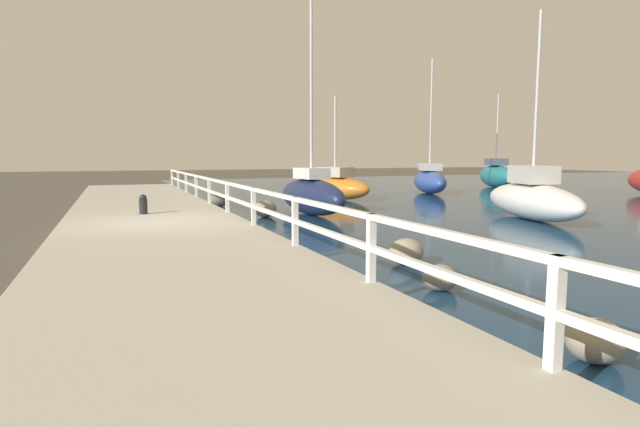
{
  "coord_description": "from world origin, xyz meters",
  "views": [
    {
      "loc": [
        -0.95,
        -13.03,
        1.96
      ],
      "look_at": [
        3.21,
        -3.03,
        0.71
      ],
      "focal_mm": 28.0,
      "sensor_mm": 36.0,
      "label": 1
    }
  ],
  "objects_px": {
    "sailboat_blue": "(429,180)",
    "sailboat_navy": "(311,194)",
    "sailboat_orange": "(335,186)",
    "sailboat_teal": "(496,175)",
    "sailboat_white": "(532,199)",
    "mooring_bollard": "(143,204)"
  },
  "relations": [
    {
      "from": "sailboat_navy",
      "to": "sailboat_orange",
      "type": "bearing_deg",
      "value": 53.23
    },
    {
      "from": "sailboat_orange",
      "to": "sailboat_teal",
      "type": "relative_size",
      "value": 0.8
    },
    {
      "from": "mooring_bollard",
      "to": "sailboat_blue",
      "type": "height_order",
      "value": "sailboat_blue"
    },
    {
      "from": "sailboat_blue",
      "to": "mooring_bollard",
      "type": "bearing_deg",
      "value": -133.02
    },
    {
      "from": "mooring_bollard",
      "to": "sailboat_blue",
      "type": "distance_m",
      "value": 16.32
    },
    {
      "from": "sailboat_white",
      "to": "sailboat_teal",
      "type": "distance_m",
      "value": 16.61
    },
    {
      "from": "sailboat_blue",
      "to": "sailboat_teal",
      "type": "height_order",
      "value": "sailboat_blue"
    },
    {
      "from": "sailboat_blue",
      "to": "sailboat_navy",
      "type": "relative_size",
      "value": 0.95
    },
    {
      "from": "sailboat_white",
      "to": "sailboat_blue",
      "type": "bearing_deg",
      "value": 88.97
    },
    {
      "from": "sailboat_blue",
      "to": "sailboat_white",
      "type": "relative_size",
      "value": 1.11
    },
    {
      "from": "mooring_bollard",
      "to": "sailboat_white",
      "type": "relative_size",
      "value": 0.09
    },
    {
      "from": "sailboat_blue",
      "to": "sailboat_teal",
      "type": "xyz_separation_m",
      "value": [
        6.79,
        2.62,
        0.1
      ]
    },
    {
      "from": "sailboat_blue",
      "to": "sailboat_navy",
      "type": "height_order",
      "value": "sailboat_navy"
    },
    {
      "from": "sailboat_navy",
      "to": "sailboat_blue",
      "type": "bearing_deg",
      "value": 30.57
    },
    {
      "from": "mooring_bollard",
      "to": "sailboat_orange",
      "type": "distance_m",
      "value": 10.13
    },
    {
      "from": "sailboat_teal",
      "to": "sailboat_blue",
      "type": "bearing_deg",
      "value": -136.92
    },
    {
      "from": "sailboat_orange",
      "to": "sailboat_navy",
      "type": "relative_size",
      "value": 0.63
    },
    {
      "from": "sailboat_blue",
      "to": "sailboat_teal",
      "type": "relative_size",
      "value": 1.2
    },
    {
      "from": "sailboat_navy",
      "to": "sailboat_teal",
      "type": "bearing_deg",
      "value": 24.99
    },
    {
      "from": "sailboat_orange",
      "to": "sailboat_blue",
      "type": "relative_size",
      "value": 0.66
    },
    {
      "from": "sailboat_blue",
      "to": "sailboat_teal",
      "type": "bearing_deg",
      "value": 42.42
    },
    {
      "from": "sailboat_white",
      "to": "sailboat_teal",
      "type": "relative_size",
      "value": 1.09
    }
  ]
}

